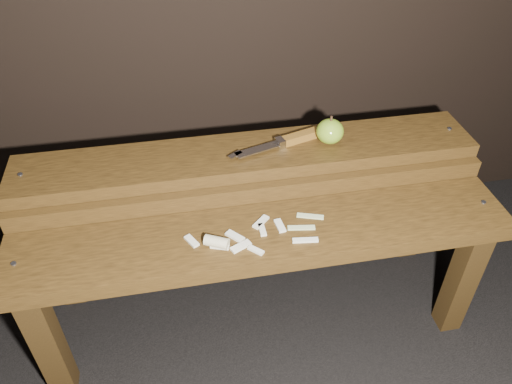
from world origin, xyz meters
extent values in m
plane|color=black|center=(0.00, 0.00, 0.00)|extent=(60.00, 60.00, 0.00)
cube|color=black|center=(-0.54, -0.10, 0.19)|extent=(0.06, 0.06, 0.38)
cube|color=black|center=(0.54, -0.10, 0.19)|extent=(0.06, 0.06, 0.38)
cube|color=#3A250E|center=(0.00, -0.05, 0.40)|extent=(1.20, 0.20, 0.04)
cylinder|color=slate|center=(-0.56, -0.05, 0.42)|extent=(0.01, 0.01, 0.00)
cylinder|color=slate|center=(0.56, -0.05, 0.42)|extent=(0.01, 0.01, 0.00)
cube|color=black|center=(-0.54, 0.20, 0.23)|extent=(0.06, 0.06, 0.46)
cube|color=black|center=(0.54, 0.20, 0.23)|extent=(0.06, 0.06, 0.46)
cube|color=#3A250E|center=(0.00, 0.07, 0.44)|extent=(1.20, 0.02, 0.05)
cube|color=#3A250E|center=(0.00, 0.17, 0.48)|extent=(1.20, 0.18, 0.04)
cylinder|color=slate|center=(-0.56, 0.17, 0.50)|extent=(0.01, 0.01, 0.00)
cylinder|color=slate|center=(0.56, 0.17, 0.50)|extent=(0.01, 0.01, 0.00)
ellipsoid|color=olive|center=(0.22, 0.17, 0.53)|extent=(0.07, 0.07, 0.07)
cylinder|color=#382314|center=(0.22, 0.17, 0.57)|extent=(0.01, 0.01, 0.01)
cube|color=brown|center=(0.15, 0.19, 0.51)|extent=(0.11, 0.06, 0.02)
cube|color=silver|center=(0.08, 0.17, 0.51)|extent=(0.03, 0.03, 0.02)
cube|color=silver|center=(0.02, 0.15, 0.51)|extent=(0.12, 0.06, 0.00)
cube|color=silver|center=(-0.04, 0.14, 0.51)|extent=(0.04, 0.03, 0.00)
cube|color=beige|center=(-0.11, -0.08, 0.42)|extent=(0.05, 0.03, 0.01)
cube|color=beige|center=(-0.17, -0.05, 0.42)|extent=(0.03, 0.04, 0.01)
cube|color=beige|center=(-0.01, -0.05, 0.42)|extent=(0.01, 0.04, 0.01)
cube|color=beige|center=(0.00, -0.02, 0.42)|extent=(0.05, 0.05, 0.01)
cube|color=beige|center=(-0.06, -0.09, 0.42)|extent=(0.05, 0.04, 0.01)
cube|color=beige|center=(0.09, -0.10, 0.42)|extent=(0.06, 0.02, 0.01)
cube|color=beige|center=(-0.03, -0.11, 0.42)|extent=(0.04, 0.04, 0.01)
cube|color=beige|center=(0.04, -0.04, 0.42)|extent=(0.02, 0.05, 0.01)
cube|color=beige|center=(-0.07, -0.06, 0.42)|extent=(0.04, 0.05, 0.01)
cylinder|color=#C9BB8C|center=(-0.12, -0.08, 0.43)|extent=(0.06, 0.05, 0.03)
cube|color=#BCC988|center=(0.12, -0.02, 0.42)|extent=(0.07, 0.03, 0.00)
cube|color=#BCC988|center=(0.09, -0.06, 0.42)|extent=(0.07, 0.02, 0.00)
camera|label=1|loc=(-0.18, -0.88, 1.23)|focal=35.00mm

